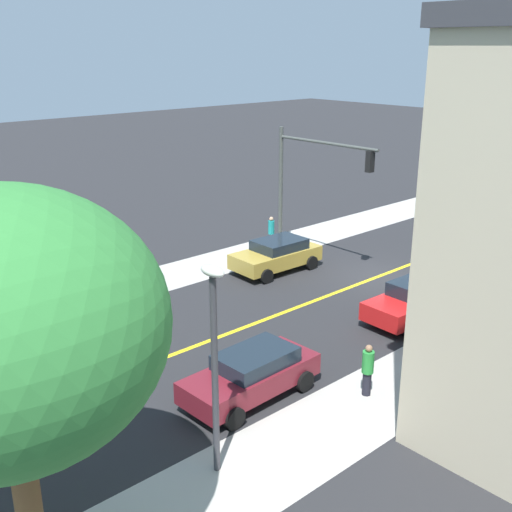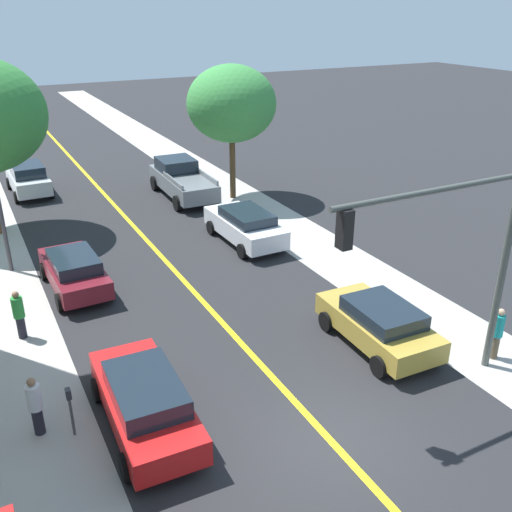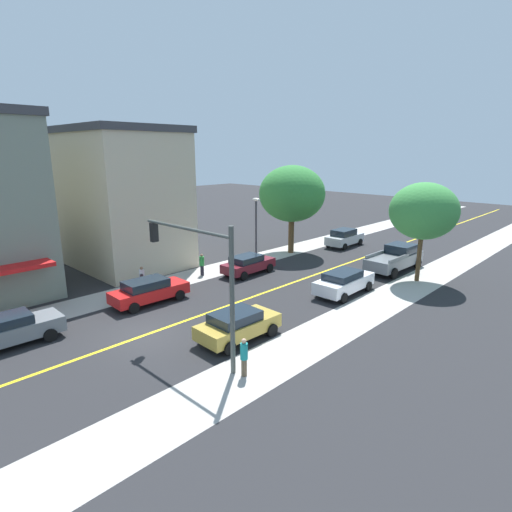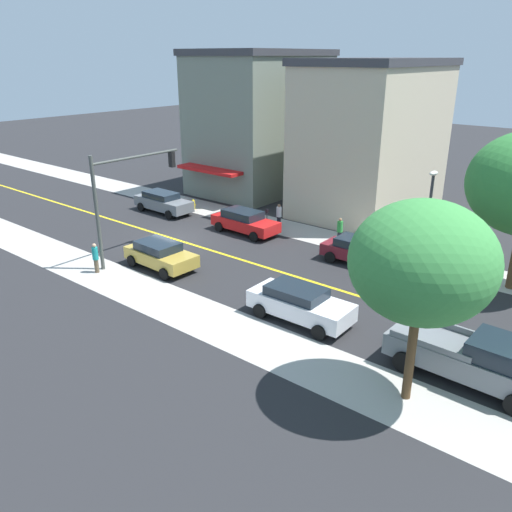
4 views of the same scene
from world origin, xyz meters
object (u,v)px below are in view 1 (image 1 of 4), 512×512
object	(u,v)px
gold_sedan_right_curb	(277,254)
red_sedan_left_curb	(419,299)
white_sedan_right_curb	(91,307)
street_lamp	(214,346)
pedestrian_green_shirt	(368,369)
grey_sedan_left_curb	(512,254)
maroon_sedan_left_curb	(252,374)
parking_meter	(450,313)
street_tree_left_near	(3,327)
traffic_light_mast	(309,173)
pedestrian_white_shirt	(462,325)
pedestrian_teal_shirt	(271,231)

from	to	relation	value
gold_sedan_right_curb	red_sedan_left_curb	bearing A→B (deg)	94.16
gold_sedan_right_curb	white_sedan_right_curb	distance (m)	9.24
street_lamp	pedestrian_green_shirt	bearing A→B (deg)	-92.73
grey_sedan_left_curb	maroon_sedan_left_curb	size ratio (longest dim) A/B	1.11
pedestrian_green_shirt	gold_sedan_right_curb	bearing A→B (deg)	134.28
maroon_sedan_left_curb	parking_meter	bearing A→B (deg)	166.14
parking_meter	pedestrian_green_shirt	world-z (taller)	pedestrian_green_shirt
parking_meter	pedestrian_green_shirt	xyz separation A→B (m)	(-0.51, 5.26, -0.03)
red_sedan_left_curb	gold_sedan_right_curb	xyz separation A→B (m)	(7.40, 0.31, -0.02)
red_sedan_left_curb	white_sedan_right_curb	size ratio (longest dim) A/B	1.01
red_sedan_left_curb	maroon_sedan_left_curb	distance (m)	8.40
street_tree_left_near	gold_sedan_right_curb	size ratio (longest dim) A/B	1.83
traffic_light_mast	white_sedan_right_curb	bearing A→B (deg)	-89.27
street_lamp	pedestrian_green_shirt	distance (m)	5.99
street_tree_left_near	pedestrian_white_shirt	size ratio (longest dim) A/B	4.82
street_tree_left_near	traffic_light_mast	size ratio (longest dim) A/B	1.26
gold_sedan_right_curb	grey_sedan_left_curb	world-z (taller)	grey_sedan_left_curb
parking_meter	street_tree_left_near	bearing A→B (deg)	91.08
street_tree_left_near	white_sedan_right_curb	xyz separation A→B (m)	(9.46, -6.26, -4.45)
grey_sedan_left_curb	maroon_sedan_left_curb	bearing A→B (deg)	1.85
gold_sedan_right_curb	pedestrian_white_shirt	bearing A→B (deg)	87.81
traffic_light_mast	gold_sedan_right_curb	world-z (taller)	traffic_light_mast
street_lamp	pedestrian_white_shirt	size ratio (longest dim) A/B	3.29
maroon_sedan_left_curb	pedestrian_green_shirt	world-z (taller)	pedestrian_green_shirt
maroon_sedan_left_curb	traffic_light_mast	bearing A→B (deg)	-145.45
white_sedan_right_curb	pedestrian_green_shirt	bearing A→B (deg)	110.18
grey_sedan_left_curb	maroon_sedan_left_curb	distance (m)	16.11
street_tree_left_near	pedestrian_green_shirt	distance (m)	10.94
street_tree_left_near	traffic_light_mast	world-z (taller)	street_tree_left_near
parking_meter	pedestrian_white_shirt	size ratio (longest dim) A/B	0.84
grey_sedan_left_curb	white_sedan_right_curb	bearing A→B (deg)	-21.77
traffic_light_mast	pedestrian_teal_shirt	distance (m)	4.06
street_lamp	red_sedan_left_curb	size ratio (longest dim) A/B	1.13
white_sedan_right_curb	pedestrian_teal_shirt	world-z (taller)	pedestrian_teal_shirt
white_sedan_right_curb	red_sedan_left_curb	bearing A→B (deg)	140.83
traffic_light_mast	grey_sedan_left_curb	size ratio (longest dim) A/B	1.28
pedestrian_teal_shirt	parking_meter	bearing A→B (deg)	152.18
street_lamp	gold_sedan_right_curb	size ratio (longest dim) A/B	1.25
gold_sedan_right_curb	pedestrian_white_shirt	xyz separation A→B (m)	(-9.78, 0.68, 0.07)
street_tree_left_near	gold_sedan_right_curb	bearing A→B (deg)	-58.92
street_lamp	grey_sedan_left_curb	bearing A→B (deg)	-83.63
maroon_sedan_left_curb	pedestrian_green_shirt	xyz separation A→B (m)	(-2.19, -2.60, 0.10)
red_sedan_left_curb	gold_sedan_right_curb	distance (m)	7.40
traffic_light_mast	pedestrian_teal_shirt	bearing A→B (deg)	-176.29
parking_meter	red_sedan_left_curb	size ratio (longest dim) A/B	0.29
gold_sedan_right_curb	pedestrian_green_shirt	world-z (taller)	pedestrian_green_shirt
street_lamp	grey_sedan_left_curb	distance (m)	19.24
parking_meter	pedestrian_white_shirt	world-z (taller)	pedestrian_white_shirt
parking_meter	red_sedan_left_curb	bearing A→B (deg)	-17.90
gold_sedan_right_curb	white_sedan_right_curb	size ratio (longest dim) A/B	0.91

